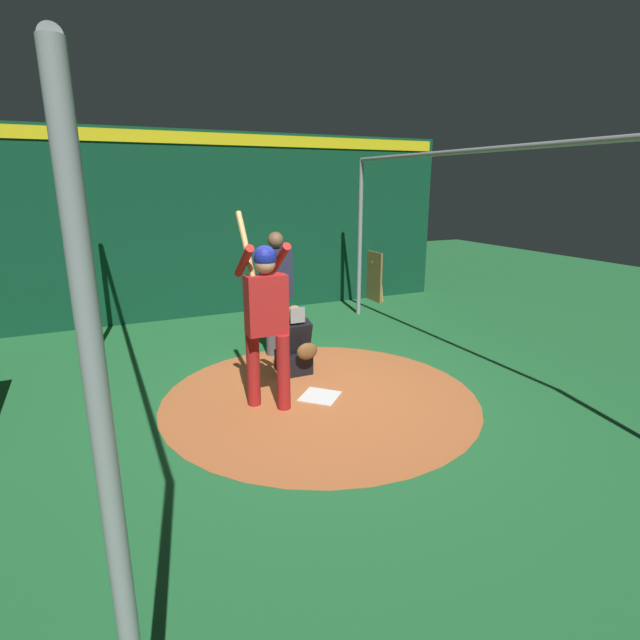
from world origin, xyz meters
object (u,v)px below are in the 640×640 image
object	(u,v)px
umpire	(277,287)
home_plate	(320,396)
catcher	(295,347)
bat_rack	(372,277)
batter	(266,311)

from	to	relation	value
umpire	home_plate	bearing A→B (deg)	-3.00
catcher	umpire	distance (m)	1.05
home_plate	bat_rack	size ratio (longest dim) A/B	0.40
home_plate	catcher	distance (m)	0.91
batter	catcher	size ratio (longest dim) A/B	2.31
home_plate	bat_rack	distance (m)	5.23
umpire	bat_rack	xyz separation A→B (m)	(-2.49, 3.08, -0.52)
home_plate	bat_rack	bearing A→B (deg)	142.62
home_plate	umpire	bearing A→B (deg)	177.00
catcher	bat_rack	world-z (taller)	bat_rack
batter	catcher	world-z (taller)	batter
batter	bat_rack	bearing A→B (deg)	137.28
home_plate	bat_rack	xyz separation A→B (m)	(-4.14, 3.16, 0.48)
home_plate	batter	xyz separation A→B (m)	(-0.03, -0.63, 1.11)
home_plate	umpire	distance (m)	1.94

